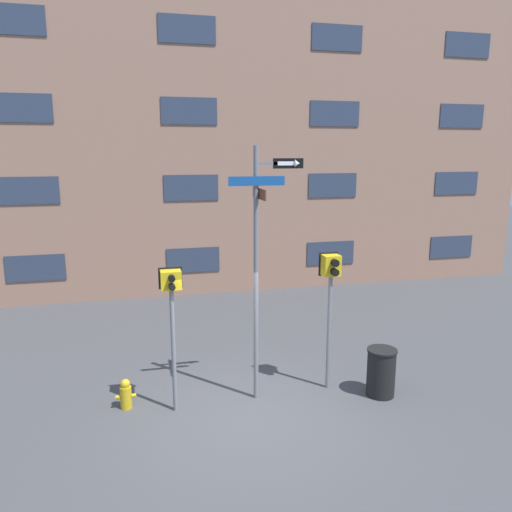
# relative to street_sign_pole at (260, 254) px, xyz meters

# --- Properties ---
(ground_plane) EXTENTS (60.00, 60.00, 0.00)m
(ground_plane) POSITION_rel_street_sign_pole_xyz_m (-0.38, -0.74, -2.83)
(ground_plane) COLOR #424244
(building_facade) EXTENTS (24.00, 0.64, 11.75)m
(building_facade) POSITION_rel_street_sign_pole_xyz_m (-0.38, 7.65, 3.04)
(building_facade) COLOR #936B56
(building_facade) RESTS_ON ground_plane
(street_sign_pole) EXTENTS (1.38, 0.89, 4.77)m
(street_sign_pole) POSITION_rel_street_sign_pole_xyz_m (0.00, 0.00, 0.00)
(street_sign_pole) COLOR slate
(street_sign_pole) RESTS_ON ground_plane
(pedestrian_signal_left) EXTENTS (0.42, 0.40, 2.67)m
(pedestrian_signal_left) POSITION_rel_street_sign_pole_xyz_m (-1.62, -0.11, -0.73)
(pedestrian_signal_left) COLOR slate
(pedestrian_signal_left) RESTS_ON ground_plane
(pedestrian_signal_right) EXTENTS (0.39, 0.40, 2.75)m
(pedestrian_signal_right) POSITION_rel_street_sign_pole_xyz_m (1.43, 0.07, -0.66)
(pedestrian_signal_right) COLOR slate
(pedestrian_signal_right) RESTS_ON ground_plane
(fire_hydrant) EXTENTS (0.37, 0.21, 0.57)m
(fire_hydrant) POSITION_rel_street_sign_pole_xyz_m (-2.50, 0.18, -2.56)
(fire_hydrant) COLOR gold
(fire_hydrant) RESTS_ON ground_plane
(trash_bin) EXTENTS (0.58, 0.58, 0.94)m
(trash_bin) POSITION_rel_street_sign_pole_xyz_m (2.31, -0.47, -2.36)
(trash_bin) COLOR black
(trash_bin) RESTS_ON ground_plane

